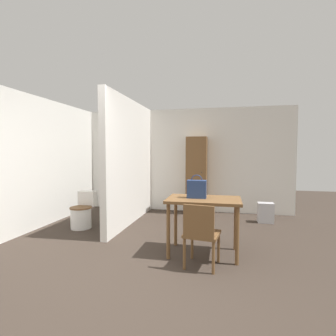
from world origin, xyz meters
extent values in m
plane|color=#382D26|center=(0.00, 0.00, 0.00)|extent=(16.00, 16.00, 0.00)
cube|color=white|center=(0.00, 3.79, 1.25)|extent=(5.53, 0.12, 2.50)
cube|color=white|center=(-2.32, 1.87, 1.25)|extent=(0.12, 4.73, 2.50)
cube|color=white|center=(-0.71, 2.46, 1.25)|extent=(0.12, 2.55, 2.50)
cube|color=brown|center=(0.90, 1.04, 0.78)|extent=(1.02, 0.66, 0.04)
cylinder|color=brown|center=(0.45, 0.78, 0.38)|extent=(0.05, 0.05, 0.76)
cylinder|color=brown|center=(1.35, 0.78, 0.38)|extent=(0.05, 0.05, 0.76)
cylinder|color=brown|center=(0.45, 1.31, 0.38)|extent=(0.05, 0.05, 0.76)
cylinder|color=brown|center=(1.35, 1.31, 0.38)|extent=(0.05, 0.05, 0.76)
cube|color=brown|center=(0.91, 0.65, 0.41)|extent=(0.47, 0.47, 0.04)
cube|color=brown|center=(0.89, 0.46, 0.62)|extent=(0.38, 0.08, 0.39)
cylinder|color=brown|center=(0.76, 0.86, 0.20)|extent=(0.04, 0.04, 0.39)
cylinder|color=brown|center=(1.12, 0.80, 0.20)|extent=(0.04, 0.04, 0.39)
cylinder|color=brown|center=(0.71, 0.50, 0.20)|extent=(0.04, 0.04, 0.39)
cylinder|color=brown|center=(1.07, 0.45, 0.20)|extent=(0.04, 0.04, 0.39)
cylinder|color=white|center=(-1.49, 1.83, 0.19)|extent=(0.38, 0.38, 0.38)
cylinder|color=brown|center=(-1.49, 1.83, 0.39)|extent=(0.41, 0.41, 0.02)
cube|color=white|center=(-1.49, 2.09, 0.53)|extent=(0.34, 0.18, 0.29)
cube|color=navy|center=(0.80, 1.06, 0.93)|extent=(0.27, 0.13, 0.25)
torus|color=navy|center=(0.80, 1.06, 1.05)|extent=(0.16, 0.01, 0.16)
cube|color=brown|center=(0.54, 3.53, 0.90)|extent=(0.47, 0.38, 1.81)
sphere|color=black|center=(0.67, 3.33, 0.99)|extent=(0.02, 0.02, 0.02)
cube|color=#BCBCC1|center=(2.02, 3.00, 0.20)|extent=(0.31, 0.21, 0.41)
camera|label=1|loc=(1.19, -2.63, 1.45)|focal=28.00mm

